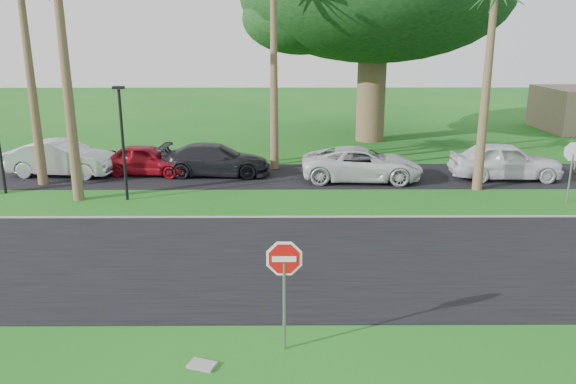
% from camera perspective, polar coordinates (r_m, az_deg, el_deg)
% --- Properties ---
extents(ground, '(120.00, 120.00, 0.00)m').
position_cam_1_polar(ground, '(15.29, -2.28, -9.77)').
color(ground, '#165615').
rests_on(ground, ground).
extents(road, '(120.00, 8.00, 0.02)m').
position_cam_1_polar(road, '(17.11, -2.06, -6.86)').
color(road, black).
rests_on(road, ground).
extents(parking_strip, '(120.00, 5.00, 0.02)m').
position_cam_1_polar(parking_strip, '(27.11, -1.43, 1.66)').
color(parking_strip, black).
rests_on(parking_strip, ground).
extents(curb, '(120.00, 0.12, 0.06)m').
position_cam_1_polar(curb, '(20.91, -1.75, -2.56)').
color(curb, gray).
rests_on(curb, ground).
extents(stop_sign_near, '(1.05, 0.07, 2.62)m').
position_cam_1_polar(stop_sign_near, '(11.81, -0.39, -8.24)').
color(stop_sign_near, gray).
rests_on(stop_sign_near, ground).
extents(stop_sign_far, '(1.05, 0.07, 2.62)m').
position_cam_1_polar(stop_sign_far, '(25.10, 26.92, 2.95)').
color(stop_sign_far, gray).
rests_on(stop_sign_far, ground).
extents(streetlight_right, '(0.45, 0.25, 4.64)m').
position_cam_1_polar(streetlight_right, '(23.56, -16.48, 5.46)').
color(streetlight_right, black).
rests_on(streetlight_right, ground).
extents(car_silver, '(5.30, 2.38, 1.69)m').
position_cam_1_polar(car_silver, '(29.06, -21.93, 3.16)').
color(car_silver, '#B3B6BB').
rests_on(car_silver, ground).
extents(car_red, '(4.55, 2.34, 1.48)m').
position_cam_1_polar(car_red, '(28.03, -14.16, 3.19)').
color(car_red, maroon).
rests_on(car_red, ground).
extents(car_dark, '(5.28, 2.30, 1.51)m').
position_cam_1_polar(car_dark, '(27.30, -7.37, 3.24)').
color(car_dark, black).
rests_on(car_dark, ground).
extents(car_minivan, '(5.70, 2.89, 1.54)m').
position_cam_1_polar(car_minivan, '(26.30, 7.53, 2.80)').
color(car_minivan, silver).
rests_on(car_minivan, ground).
extents(car_pickup, '(5.13, 2.20, 1.73)m').
position_cam_1_polar(car_pickup, '(28.24, 21.21, 2.94)').
color(car_pickup, silver).
rests_on(car_pickup, ground).
extents(utility_slab, '(0.63, 0.51, 0.06)m').
position_cam_1_polar(utility_slab, '(12.18, -8.73, -16.97)').
color(utility_slab, gray).
rests_on(utility_slab, ground).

